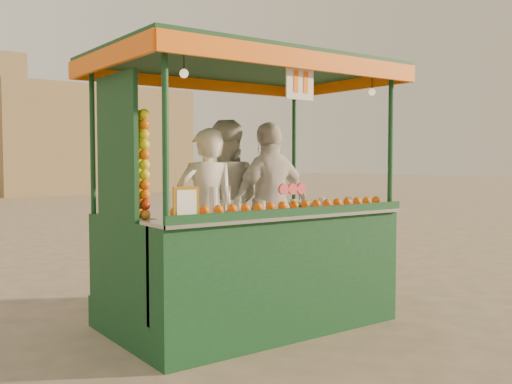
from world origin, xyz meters
TOP-DOWN VIEW (x-y plane):
  - ground at (0.00, 0.00)m, footprint 90.00×90.00m
  - building_right at (7.00, 24.00)m, footprint 9.00×6.00m
  - juice_cart at (-0.01, 0.05)m, footprint 2.82×1.83m
  - vendor_left at (-0.28, 0.34)m, footprint 0.66×0.51m
  - vendor_middle at (0.17, 0.74)m, footprint 1.06×1.04m
  - vendor_right at (0.56, 0.41)m, footprint 1.02×0.48m

SIDE VIEW (x-z plane):
  - ground at x=0.00m, z-range 0.00..0.00m
  - juice_cart at x=-0.01m, z-range -0.45..2.11m
  - vendor_left at x=-0.28m, z-range 0.30..1.90m
  - vendor_right at x=0.56m, z-range 0.30..2.00m
  - vendor_middle at x=0.17m, z-range 0.30..2.02m
  - building_right at x=7.00m, z-range 0.00..5.00m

